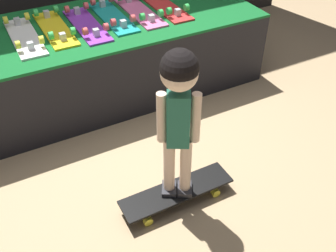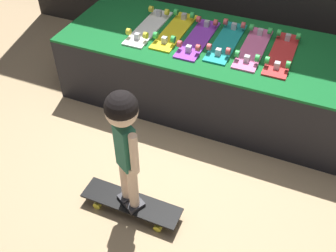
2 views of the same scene
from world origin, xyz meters
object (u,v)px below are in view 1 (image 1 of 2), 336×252
at_px(skateboard_purple_on_rack, 86,24).
at_px(skateboard_on_floor, 177,192).
at_px(skateboard_yellow_on_rack, 55,28).
at_px(skateboard_teal_on_rack, 113,16).
at_px(skateboard_red_on_rack, 165,5).
at_px(skateboard_pink_on_rack, 140,11).
at_px(skateboard_white_on_rack, 24,36).
at_px(child, 179,101).

height_order(skateboard_purple_on_rack, skateboard_on_floor, skateboard_purple_on_rack).
relative_size(skateboard_yellow_on_rack, skateboard_teal_on_rack, 1.00).
height_order(skateboard_yellow_on_rack, skateboard_red_on_rack, same).
distance_m(skateboard_pink_on_rack, skateboard_red_on_rack, 0.22).
distance_m(skateboard_white_on_rack, skateboard_on_floor, 1.51).
bearing_deg(skateboard_pink_on_rack, skateboard_white_on_rack, -178.38).
xyz_separation_m(skateboard_teal_on_rack, child, (-0.19, -1.36, 0.12)).
distance_m(skateboard_purple_on_rack, skateboard_pink_on_rack, 0.45).
xyz_separation_m(skateboard_purple_on_rack, skateboard_red_on_rack, (0.67, 0.04, 0.00)).
relative_size(skateboard_yellow_on_rack, skateboard_on_floor, 0.95).
relative_size(skateboard_red_on_rack, child, 0.71).
distance_m(skateboard_teal_on_rack, child, 1.38).
bearing_deg(skateboard_red_on_rack, child, -114.92).
height_order(skateboard_teal_on_rack, skateboard_red_on_rack, same).
bearing_deg(skateboard_yellow_on_rack, skateboard_pink_on_rack, -0.62).
xyz_separation_m(skateboard_yellow_on_rack, skateboard_teal_on_rack, (0.44, 0.00, 0.00)).
bearing_deg(skateboard_on_floor, skateboard_purple_on_rack, 91.48).
bearing_deg(skateboard_on_floor, skateboard_white_on_rack, 109.74).
distance_m(skateboard_purple_on_rack, skateboard_on_floor, 1.42).
distance_m(skateboard_yellow_on_rack, child, 1.39).
xyz_separation_m(skateboard_teal_on_rack, skateboard_red_on_rack, (0.44, -0.01, 0.00)).
xyz_separation_m(skateboard_pink_on_rack, skateboard_red_on_rack, (0.22, 0.00, 0.00)).
height_order(skateboard_white_on_rack, skateboard_on_floor, skateboard_white_on_rack).
distance_m(skateboard_teal_on_rack, skateboard_on_floor, 1.48).
distance_m(skateboard_yellow_on_rack, skateboard_teal_on_rack, 0.44).
bearing_deg(skateboard_yellow_on_rack, skateboard_white_on_rack, -171.72).
height_order(skateboard_white_on_rack, skateboard_yellow_on_rack, same).
distance_m(skateboard_on_floor, child, 0.66).
height_order(skateboard_teal_on_rack, skateboard_pink_on_rack, same).
xyz_separation_m(skateboard_white_on_rack, skateboard_yellow_on_rack, (0.22, 0.03, 0.00)).
relative_size(skateboard_pink_on_rack, skateboard_on_floor, 0.95).
distance_m(skateboard_red_on_rack, skateboard_on_floor, 1.59).
bearing_deg(child, skateboard_purple_on_rack, 120.61).
relative_size(skateboard_pink_on_rack, skateboard_red_on_rack, 1.00).
height_order(skateboard_white_on_rack, child, child).
bearing_deg(skateboard_teal_on_rack, skateboard_red_on_rack, -0.66).
bearing_deg(skateboard_teal_on_rack, skateboard_pink_on_rack, -1.97).
bearing_deg(skateboard_red_on_rack, skateboard_purple_on_rack, -176.51).
bearing_deg(skateboard_white_on_rack, skateboard_yellow_on_rack, 8.28).
relative_size(skateboard_purple_on_rack, child, 0.71).
distance_m(skateboard_white_on_rack, skateboard_yellow_on_rack, 0.22).
bearing_deg(skateboard_white_on_rack, skateboard_teal_on_rack, 2.82).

